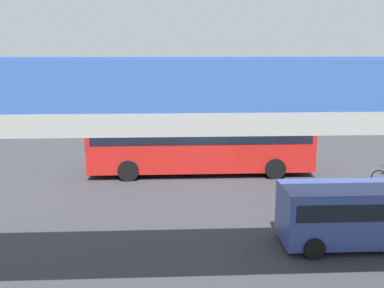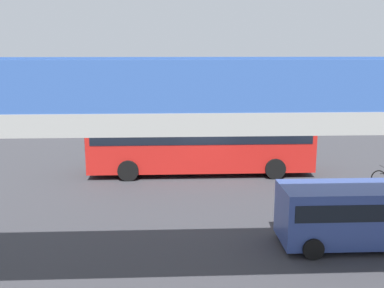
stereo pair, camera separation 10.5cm
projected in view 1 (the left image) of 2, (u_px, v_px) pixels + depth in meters
ground at (206, 175)px, 23.95m from camera, size 80.00×80.00×0.00m
city_bus at (201, 138)px, 24.03m from camera, size 11.54×2.85×3.15m
parked_van at (353, 211)px, 15.36m from camera, size 4.80×2.17×2.05m
pedestrian at (142, 146)px, 26.79m from camera, size 0.38×0.38×1.79m
lane_dash_leftmost at (271, 161)px, 26.87m from camera, size 2.00×0.20×0.01m
lane_dash_left at (202, 162)px, 26.66m from camera, size 2.00×0.20×0.01m
lane_dash_centre at (132, 163)px, 26.46m from camera, size 2.00×0.20×0.01m
pedestrian_overpass at (248, 129)px, 11.10m from camera, size 26.80×2.60×6.29m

